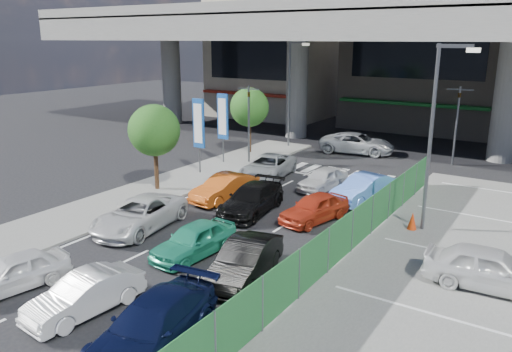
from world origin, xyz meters
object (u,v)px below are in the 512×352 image
Objects in this scene: tree_near at (154,131)px; taxi_orange_left at (225,188)px; sedan_white_mid_left at (139,214)px; hatch_white_back_mid at (85,295)px; parked_sedan_white at (490,269)px; van_white_back_left at (14,272)px; traffic_light_left at (249,105)px; minivan_navy_back at (153,325)px; wagon_silver_front_left at (268,167)px; tree_far at (249,107)px; hatch_black_mid_right at (245,261)px; taxi_orange_right at (315,208)px; signboard_far at (223,119)px; traffic_cone at (412,221)px; kei_truck_front_right at (364,188)px; taxi_teal_mid at (194,240)px; street_lamp_left at (291,85)px; street_lamp_right at (436,124)px; sedan_white_front_mid at (323,179)px; signboard_near at (199,126)px; crossing_wagon_silver at (357,143)px; traffic_light_right at (458,106)px; sedan_black_mid at (252,199)px.

tree_near reaches higher than taxi_orange_left.
hatch_white_back_mid is at bearing -66.03° from sedan_white_mid_left.
van_white_back_left is at bearing 119.10° from parked_sedan_white.
traffic_light_left is 1.42× the size of van_white_back_left.
wagon_silver_front_left is (-6.38, 16.38, 0.00)m from minivan_navy_back.
hatch_black_mid_right is (10.82, -16.59, -2.70)m from tree_far.
taxi_orange_right is at bearing 31.97° from sedan_white_mid_left.
hatch_white_back_mid is at bearing 16.37° from van_white_back_left.
parked_sedan_white is (13.16, -2.98, 0.11)m from taxi_orange_left.
signboard_far reaches higher than wagon_silver_front_left.
tree_near is 10.53m from tree_far.
traffic_cone is (3.45, 12.51, -0.24)m from minivan_navy_back.
hatch_black_mid_right and kei_truck_front_right have the same top height.
hatch_black_mid_right is at bearing -56.89° from tree_far.
signboard_far is at bearing 125.75° from taxi_teal_mid.
street_lamp_left is 2.08× the size of taxi_teal_mid.
tree_far is (-14.97, 8.50, -1.38)m from street_lamp_right.
parked_sedan_white reaches higher than sedan_white_front_mid.
hatch_black_mid_right is (10.22, -10.09, -2.37)m from signboard_near.
hatch_black_mid_right is 1.02× the size of taxi_orange_left.
parked_sedan_white is (16.67, -16.32, -3.98)m from street_lamp_left.
signboard_far is 0.88× the size of crossing_wagon_silver.
wagon_silver_front_left is at bearing 151.24° from taxi_orange_right.
traffic_light_left is at bearing 113.97° from hatch_white_back_mid.
street_lamp_right is 15.03m from hatch_white_back_mid.
sedan_white_front_mid is at bearing 59.33° from taxi_orange_left.
signboard_near is 16.54m from hatch_white_back_mid.
van_white_back_left is 11.58m from taxi_orange_left.
tree_far is at bearing -112.84° from street_lamp_left.
taxi_orange_left is at bearing 109.87° from hatch_white_back_mid.
traffic_light_right reaches higher than sedan_white_mid_left.
street_lamp_left reaches higher than kei_truck_front_right.
street_lamp_left is 14.08m from tree_near.
street_lamp_right is at bearing 32.76° from parked_sedan_white.
taxi_orange_left reaches higher than taxi_teal_mid.
signboard_near reaches higher than minivan_navy_back.
hatch_white_back_mid is 0.79× the size of minivan_navy_back.
crossing_wagon_silver is at bearing 127.24° from kei_truck_front_right.
sedan_white_mid_left is at bearing -70.98° from signboard_far.
parked_sedan_white is at bearing -40.27° from wagon_silver_front_left.
crossing_wagon_silver is (6.58, 4.37, -2.65)m from tree_far.
sedan_white_mid_left is 6.74m from hatch_black_mid_right.
sedan_white_front_mid is 4.68× the size of traffic_cone.
street_lamp_right is at bearing -7.90° from signboard_near.
tree_far reaches higher than signboard_far.
taxi_orange_right is 14.91m from crossing_wagon_silver.
traffic_light_right is at bearing 18.69° from tree_far.
signboard_near reaches higher than traffic_cone.
minivan_navy_back is 1.02× the size of sedan_black_mid.
signboard_far is at bearing -144.30° from traffic_light_left.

